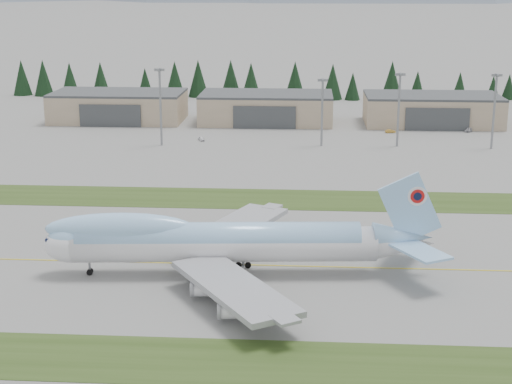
# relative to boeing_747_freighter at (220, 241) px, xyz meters

# --- Properties ---
(ground) EXTENTS (7000.00, 7000.00, 0.00)m
(ground) POSITION_rel_boeing_747_freighter_xyz_m (14.90, 4.82, -6.16)
(ground) COLOR slate
(ground) RESTS_ON ground
(grass_strip_near) EXTENTS (400.00, 14.00, 0.08)m
(grass_strip_near) POSITION_rel_boeing_747_freighter_xyz_m (14.90, -33.18, -6.16)
(grass_strip_near) COLOR #2C4217
(grass_strip_near) RESTS_ON ground
(grass_strip_far) EXTENTS (400.00, 18.00, 0.08)m
(grass_strip_far) POSITION_rel_boeing_747_freighter_xyz_m (14.90, 49.82, -6.16)
(grass_strip_far) COLOR #2C4217
(grass_strip_far) RESTS_ON ground
(taxiway_line_main) EXTENTS (400.00, 0.40, 0.02)m
(taxiway_line_main) POSITION_rel_boeing_747_freighter_xyz_m (14.90, 4.82, -6.16)
(taxiway_line_main) COLOR gold
(taxiway_line_main) RESTS_ON ground
(boeing_747_freighter) EXTENTS (70.88, 61.03, 18.67)m
(boeing_747_freighter) POSITION_rel_boeing_747_freighter_xyz_m (0.00, 0.00, 0.00)
(boeing_747_freighter) COLOR white
(boeing_747_freighter) RESTS_ON ground
(hangar_left) EXTENTS (48.00, 26.60, 10.80)m
(hangar_left) POSITION_rel_boeing_747_freighter_xyz_m (-55.10, 154.71, -0.77)
(hangar_left) COLOR tan
(hangar_left) RESTS_ON ground
(hangar_center) EXTENTS (48.00, 26.60, 10.80)m
(hangar_center) POSITION_rel_boeing_747_freighter_xyz_m (-0.10, 154.71, -0.77)
(hangar_center) COLOR tan
(hangar_center) RESTS_ON ground
(hangar_right) EXTENTS (48.00, 26.60, 10.80)m
(hangar_right) POSITION_rel_boeing_747_freighter_xyz_m (59.90, 154.71, -0.77)
(hangar_right) COLOR tan
(hangar_right) RESTS_ON ground
(floodlight_masts) EXTENTS (151.36, 9.78, 24.22)m
(floodlight_masts) POSITION_rel_boeing_747_freighter_xyz_m (52.14, 113.29, 9.60)
(floodlight_masts) COLOR gray
(floodlight_masts) RESTS_ON ground
(service_vehicle_a) EXTENTS (2.83, 3.81, 1.21)m
(service_vehicle_a) POSITION_rel_boeing_747_freighter_xyz_m (-19.42, 118.96, -6.16)
(service_vehicle_a) COLOR white
(service_vehicle_a) RESTS_ON ground
(service_vehicle_b) EXTENTS (3.79, 2.14, 1.18)m
(service_vehicle_b) POSITION_rel_boeing_747_freighter_xyz_m (43.49, 136.75, -6.16)
(service_vehicle_b) COLOR #B8852E
(service_vehicle_b) RESTS_ON ground
(service_vehicle_c) EXTENTS (3.71, 5.00, 1.35)m
(service_vehicle_c) POSITION_rel_boeing_747_freighter_xyz_m (70.73, 140.93, -6.16)
(service_vehicle_c) COLOR #AAAAAF
(service_vehicle_c) RESTS_ON ground
(conifer_belt) EXTENTS (270.52, 15.68, 16.47)m
(conifer_belt) POSITION_rel_boeing_747_freighter_xyz_m (-1.78, 216.61, 1.44)
(conifer_belt) COLOR black
(conifer_belt) RESTS_ON ground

